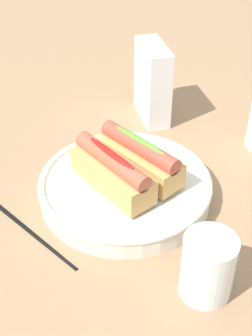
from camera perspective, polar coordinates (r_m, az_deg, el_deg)
The scene contains 8 objects.
ground_plane at distance 0.79m, azimuth -0.76°, elevation -2.28°, with size 2.40×2.40×0.00m, color #9E7A56.
serving_bowl at distance 0.76m, azimuth -0.00°, elevation -2.22°, with size 0.27×0.27×0.04m.
hotdog_front at distance 0.72m, azimuth -1.67°, elevation -0.37°, with size 0.16×0.09×0.06m.
hotdog_back at distance 0.74m, azimuth 1.61°, elevation 1.32°, with size 0.16×0.10×0.06m.
water_glass at distance 0.62m, azimuth 9.66°, elevation -11.86°, with size 0.07×0.07×0.09m.
napkin_box at distance 0.94m, azimuth 3.19°, elevation 10.15°, with size 0.11×0.04×0.15m, color white.
chopstick_near at distance 0.73m, azimuth -11.69°, elevation -7.16°, with size 0.01×0.01×0.22m, color black.
chopstick_far at distance 0.75m, azimuth -13.06°, elevation -5.85°, with size 0.01×0.01×0.22m, color black.
Camera 1 is at (0.57, -0.21, 0.50)m, focal length 51.10 mm.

